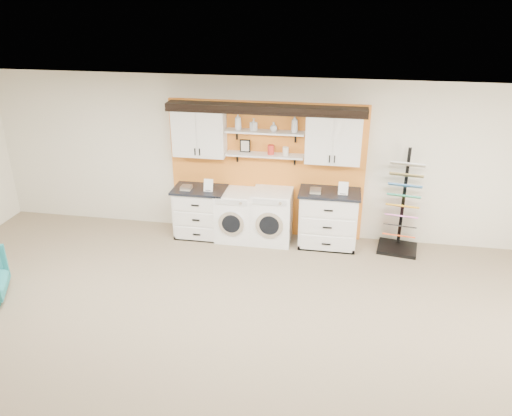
% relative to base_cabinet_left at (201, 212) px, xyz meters
% --- Properties ---
extents(floor, '(10.00, 10.00, 0.00)m').
position_rel_base_cabinet_left_xyz_m(floor, '(1.13, -3.64, -0.45)').
color(floor, gray).
rests_on(floor, ground).
extents(ceiling, '(10.00, 10.00, 0.00)m').
position_rel_base_cabinet_left_xyz_m(ceiling, '(1.13, -3.64, 2.35)').
color(ceiling, white).
rests_on(ceiling, wall_back).
extents(wall_back, '(10.00, 0.00, 10.00)m').
position_rel_base_cabinet_left_xyz_m(wall_back, '(1.13, 0.36, 0.95)').
color(wall_back, silver).
rests_on(wall_back, floor).
extents(accent_panel, '(3.40, 0.07, 2.40)m').
position_rel_base_cabinet_left_xyz_m(accent_panel, '(1.13, 0.32, 0.75)').
color(accent_panel, orange).
rests_on(accent_panel, wall_back).
extents(upper_cabinet_left, '(0.90, 0.35, 0.84)m').
position_rel_base_cabinet_left_xyz_m(upper_cabinet_left, '(-0.00, 0.15, 1.43)').
color(upper_cabinet_left, white).
rests_on(upper_cabinet_left, wall_back).
extents(upper_cabinet_right, '(0.90, 0.35, 0.84)m').
position_rel_base_cabinet_left_xyz_m(upper_cabinet_right, '(2.26, 0.15, 1.43)').
color(upper_cabinet_right, white).
rests_on(upper_cabinet_right, wall_back).
extents(shelf_lower, '(1.32, 0.28, 0.03)m').
position_rel_base_cabinet_left_xyz_m(shelf_lower, '(1.13, 0.16, 1.08)').
color(shelf_lower, white).
rests_on(shelf_lower, wall_back).
extents(shelf_upper, '(1.32, 0.28, 0.03)m').
position_rel_base_cabinet_left_xyz_m(shelf_upper, '(1.13, 0.16, 1.48)').
color(shelf_upper, white).
rests_on(shelf_upper, wall_back).
extents(crown_molding, '(3.30, 0.41, 0.13)m').
position_rel_base_cabinet_left_xyz_m(crown_molding, '(1.13, 0.17, 1.87)').
color(crown_molding, black).
rests_on(crown_molding, wall_back).
extents(picture_frame, '(0.18, 0.02, 0.22)m').
position_rel_base_cabinet_left_xyz_m(picture_frame, '(0.78, 0.21, 1.20)').
color(picture_frame, black).
rests_on(picture_frame, shelf_lower).
extents(canister_red, '(0.11, 0.11, 0.16)m').
position_rel_base_cabinet_left_xyz_m(canister_red, '(1.23, 0.16, 1.17)').
color(canister_red, red).
rests_on(canister_red, shelf_lower).
extents(canister_cream, '(0.10, 0.10, 0.14)m').
position_rel_base_cabinet_left_xyz_m(canister_cream, '(1.48, 0.16, 1.16)').
color(canister_cream, silver).
rests_on(canister_cream, shelf_lower).
extents(base_cabinet_left, '(0.93, 0.66, 0.91)m').
position_rel_base_cabinet_left_xyz_m(base_cabinet_left, '(0.00, 0.00, 0.00)').
color(base_cabinet_left, white).
rests_on(base_cabinet_left, floor).
extents(base_cabinet_right, '(1.03, 0.66, 1.00)m').
position_rel_base_cabinet_left_xyz_m(base_cabinet_right, '(2.26, -0.00, 0.05)').
color(base_cabinet_right, white).
rests_on(base_cabinet_right, floor).
extents(washer, '(0.64, 0.71, 0.89)m').
position_rel_base_cabinet_left_xyz_m(washer, '(0.63, -0.00, -0.01)').
color(washer, white).
rests_on(washer, floor).
extents(dryer, '(0.67, 0.71, 0.94)m').
position_rel_base_cabinet_left_xyz_m(dryer, '(1.29, -0.00, 0.02)').
color(dryer, white).
rests_on(dryer, floor).
extents(sample_rack, '(0.72, 0.63, 1.77)m').
position_rel_base_cabinet_left_xyz_m(sample_rack, '(3.46, 0.04, 0.10)').
color(sample_rack, black).
rests_on(sample_rack, floor).
extents(soap_bottle_a, '(0.15, 0.15, 0.29)m').
position_rel_base_cabinet_left_xyz_m(soap_bottle_a, '(0.67, 0.16, 1.63)').
color(soap_bottle_a, silver).
rests_on(soap_bottle_a, shelf_upper).
extents(soap_bottle_b, '(0.13, 0.13, 0.20)m').
position_rel_base_cabinet_left_xyz_m(soap_bottle_b, '(0.94, 0.16, 1.59)').
color(soap_bottle_b, silver).
rests_on(soap_bottle_b, shelf_upper).
extents(soap_bottle_c, '(0.15, 0.15, 0.16)m').
position_rel_base_cabinet_left_xyz_m(soap_bottle_c, '(1.27, 0.16, 1.57)').
color(soap_bottle_c, silver).
rests_on(soap_bottle_c, shelf_upper).
extents(soap_bottle_d, '(0.12, 0.11, 0.29)m').
position_rel_base_cabinet_left_xyz_m(soap_bottle_d, '(1.62, 0.16, 1.64)').
color(soap_bottle_d, silver).
rests_on(soap_bottle_d, shelf_upper).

